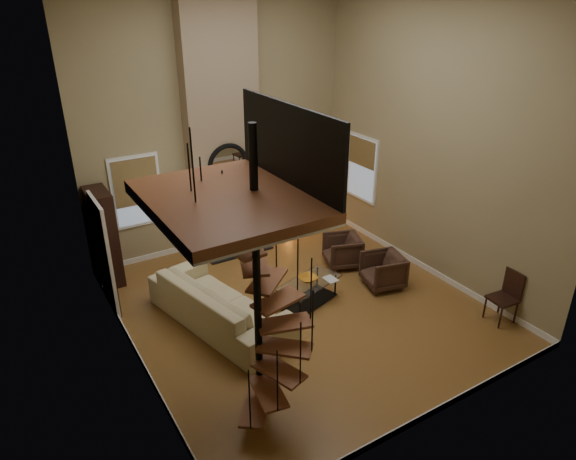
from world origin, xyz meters
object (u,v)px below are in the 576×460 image
sofa (219,303)px  hutch (104,237)px  floor_lamp (194,216)px  side_chair (507,294)px  armchair_far (386,270)px  coffee_table (309,290)px  armchair_near (345,250)px  accent_lamp (288,222)px

sofa → hutch: bearing=13.8°
hutch → floor_lamp: size_ratio=1.12×
floor_lamp → side_chair: (4.09, -4.10, -0.89)m
armchair_far → side_chair: bearing=41.2°
hutch → coffee_table: hutch is taller
floor_lamp → side_chair: 5.85m
hutch → side_chair: hutch is taller
armchair_near → side_chair: (1.20, -3.04, 0.17)m
floor_lamp → armchair_far: bearing=-34.8°
hutch → accent_lamp: (4.25, 0.06, -0.70)m
sofa → armchair_near: 3.18m
hutch → armchair_far: hutch is taller
sofa → armchair_near: bearing=-93.9°
hutch → armchair_far: bearing=-33.7°
sofa → coffee_table: bearing=-113.1°
floor_lamp → accent_lamp: bearing=20.1°
coffee_table → floor_lamp: (-1.44, 1.86, 1.13)m
sofa → armchair_far: (3.32, -0.56, -0.04)m
hutch → sofa: size_ratio=0.67×
armchair_far → accent_lamp: 3.15m
sofa → armchair_near: size_ratio=3.96×
coffee_table → floor_lamp: size_ratio=0.78×
accent_lamp → coffee_table: bearing=-114.2°
armchair_near → coffee_table: size_ratio=0.54×
side_chair → hutch: bearing=138.1°
armchair_near → coffee_table: 1.66m
armchair_far → accent_lamp: bearing=-159.9°
armchair_near → side_chair: bearing=41.4°
hutch → accent_lamp: bearing=0.8°
sofa → coffee_table: size_ratio=2.13×
hutch → armchair_near: bearing=-24.3°
sofa → armchair_far: sofa is taller
hutch → armchair_far: (4.60, -3.07, -0.60)m
armchair_far → accent_lamp: armchair_far is taller
hutch → armchair_far: size_ratio=2.63×
hutch → sofa: hutch is taller
armchair_far → side_chair: side_chair is taller
armchair_far → floor_lamp: floor_lamp is taller
armchair_near → floor_lamp: floor_lamp is taller
floor_lamp → accent_lamp: floor_lamp is taller
floor_lamp → accent_lamp: 3.12m
sofa → accent_lamp: sofa is taller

